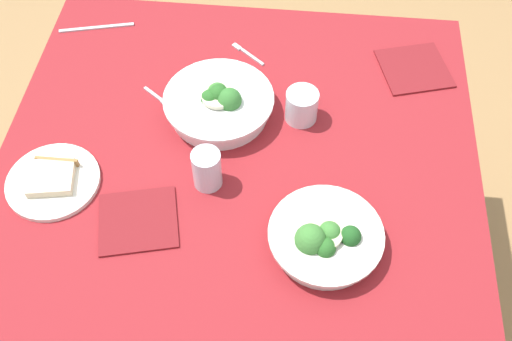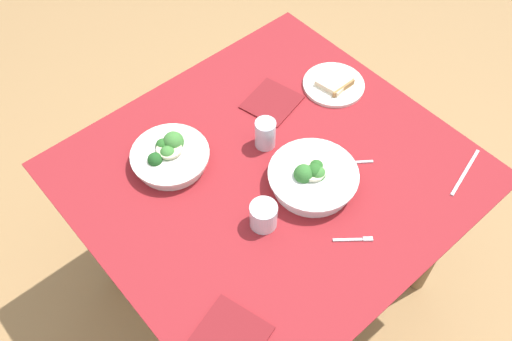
{
  "view_description": "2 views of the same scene",
  "coord_description": "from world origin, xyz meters",
  "views": [
    {
      "loc": [
        -0.13,
        0.87,
        1.88
      ],
      "look_at": [
        -0.05,
        0.07,
        0.78
      ],
      "focal_mm": 42.46,
      "sensor_mm": 36.0,
      "label": 1
    },
    {
      "loc": [
        -0.71,
        -0.74,
        2.12
      ],
      "look_at": [
        -0.05,
        0.01,
        0.78
      ],
      "focal_mm": 39.32,
      "sensor_mm": 36.0,
      "label": 2
    }
  ],
  "objects": [
    {
      "name": "ground_plane",
      "position": [
        0.0,
        0.0,
        0.0
      ],
      "size": [
        6.0,
        6.0,
        0.0
      ],
      "primitive_type": "plane",
      "color": "#9E7547"
    },
    {
      "name": "dining_table",
      "position": [
        0.0,
        0.0,
        0.62
      ],
      "size": [
        1.13,
        1.05,
        0.74
      ],
      "color": "maroon",
      "rests_on": "ground_plane"
    },
    {
      "name": "broccoli_bowl_far",
      "position": [
        -0.21,
        0.23,
        0.77
      ],
      "size": [
        0.24,
        0.24,
        0.09
      ],
      "color": "silver",
      "rests_on": "dining_table"
    },
    {
      "name": "broccoli_bowl_near",
      "position": [
        0.06,
        -0.12,
        0.78
      ],
      "size": [
        0.27,
        0.27,
        0.09
      ],
      "color": "white",
      "rests_on": "dining_table"
    },
    {
      "name": "bread_side_plate",
      "position": [
        0.41,
        0.13,
        0.76
      ],
      "size": [
        0.21,
        0.21,
        0.03
      ],
      "color": "silver",
      "rests_on": "dining_table"
    },
    {
      "name": "water_glass_center",
      "position": [
        -0.14,
        -0.12,
        0.79
      ],
      "size": [
        0.08,
        0.08,
        0.08
      ],
      "primitive_type": "cylinder",
      "color": "silver",
      "rests_on": "dining_table"
    },
    {
      "name": "water_glass_side",
      "position": [
        0.06,
        0.09,
        0.79
      ],
      "size": [
        0.07,
        0.07,
        0.1
      ],
      "primitive_type": "cylinder",
      "color": "silver",
      "rests_on": "dining_table"
    },
    {
      "name": "fork_by_far_bowl",
      "position": [
        0.22,
        -0.15,
        0.75
      ],
      "size": [
        0.08,
        0.06,
        0.0
      ],
      "rotation": [
        0.0,
        0.0,
        2.49
      ],
      "color": "#B7B7BC",
      "rests_on": "dining_table"
    },
    {
      "name": "fork_by_near_bowl",
      "position": [
        0.02,
        -0.33,
        0.75
      ],
      "size": [
        0.09,
        0.08,
        0.0
      ],
      "rotation": [
        0.0,
        0.0,
        5.59
      ],
      "color": "#B7B7BC",
      "rests_on": "dining_table"
    },
    {
      "name": "table_knife_left",
      "position": [
        0.44,
        -0.4,
        0.75
      ],
      "size": [
        0.2,
        0.06,
        0.0
      ],
      "primitive_type": "cube",
      "rotation": [
        0.0,
        0.0,
        3.39
      ],
      "color": "#B7B7BC",
      "rests_on": "dining_table"
    },
    {
      "name": "napkin_folded_upper",
      "position": [
        -0.43,
        -0.32,
        0.75
      ],
      "size": [
        0.21,
        0.21,
        0.01
      ],
      "primitive_type": "cube",
      "rotation": [
        0.0,
        0.0,
        0.28
      ],
      "color": "maroon",
      "rests_on": "dining_table"
    },
    {
      "name": "napkin_folded_lower",
      "position": [
        0.19,
        0.21,
        0.75
      ],
      "size": [
        0.2,
        0.19,
        0.01
      ],
      "primitive_type": "cube",
      "rotation": [
        0.0,
        0.0,
        0.24
      ],
      "color": "maroon",
      "rests_on": "dining_table"
    }
  ]
}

